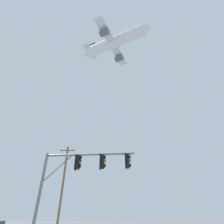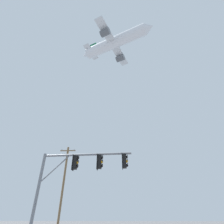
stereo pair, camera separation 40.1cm
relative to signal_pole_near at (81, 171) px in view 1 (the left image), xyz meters
name	(u,v)px [view 1 (the left image)]	position (x,y,z in m)	size (l,w,h in m)	color
signal_pole_near	(81,171)	(0.00, 0.00, 0.00)	(6.23, 0.72, 5.55)	slate
utility_pole	(63,183)	(-4.54, 12.29, 1.17)	(2.20, 0.28, 10.38)	brown
airplane	(114,42)	(2.44, 26.46, 48.84)	(25.81, 19.93, 7.37)	white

